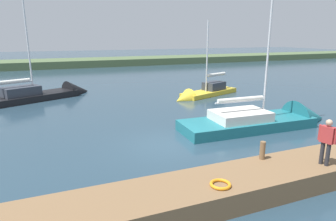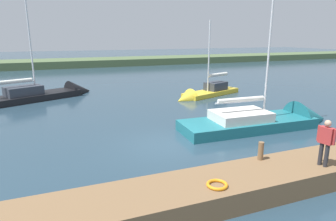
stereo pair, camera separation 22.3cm
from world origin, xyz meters
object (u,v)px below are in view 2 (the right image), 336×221
object	(u,v)px
sailboat_behind_pier	(204,95)
sailboat_mid_channel	(50,95)
mooring_post_far	(261,151)
life_ring_buoy	(217,185)
sailboat_outer_mooring	(273,123)
person_on_dock	(326,140)

from	to	relation	value
sailboat_behind_pier	sailboat_mid_channel	bearing A→B (deg)	-39.71
mooring_post_far	sailboat_mid_channel	bearing A→B (deg)	-68.76
life_ring_buoy	sailboat_behind_pier	size ratio (longest dim) A/B	0.09
sailboat_outer_mooring	sailboat_behind_pier	distance (m)	9.30
sailboat_behind_pier	person_on_dock	size ratio (longest dim) A/B	4.40
life_ring_buoy	sailboat_outer_mooring	distance (m)	9.85
sailboat_behind_pier	sailboat_outer_mooring	bearing A→B (deg)	67.32
life_ring_buoy	sailboat_mid_channel	world-z (taller)	sailboat_mid_channel
sailboat_mid_channel	person_on_dock	world-z (taller)	sailboat_mid_channel
sailboat_outer_mooring	mooring_post_far	bearing A→B (deg)	-132.43
life_ring_buoy	sailboat_behind_pier	xyz separation A→B (m)	(-7.90, -15.58, -0.65)
sailboat_outer_mooring	person_on_dock	bearing A→B (deg)	-115.60
mooring_post_far	person_on_dock	bearing A→B (deg)	144.17
sailboat_outer_mooring	sailboat_behind_pier	world-z (taller)	sailboat_outer_mooring
sailboat_behind_pier	person_on_dock	world-z (taller)	sailboat_behind_pier
sailboat_outer_mooring	life_ring_buoy	bearing A→B (deg)	-138.22
sailboat_mid_channel	sailboat_outer_mooring	distance (m)	18.46
life_ring_buoy	sailboat_mid_channel	bearing A→B (deg)	-76.48
mooring_post_far	person_on_dock	size ratio (longest dim) A/B	0.41
sailboat_mid_channel	sailboat_outer_mooring	xyz separation A→B (m)	(-12.36, 13.71, -0.04)
sailboat_mid_channel	sailboat_behind_pier	xyz separation A→B (m)	(-12.71, 4.43, -0.06)
mooring_post_far	sailboat_outer_mooring	size ratio (longest dim) A/B	0.06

